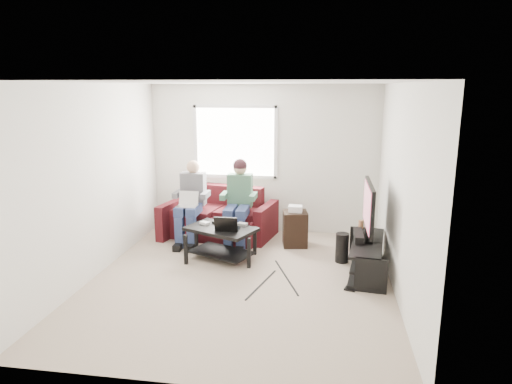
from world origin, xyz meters
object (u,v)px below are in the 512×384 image
coffee_table (221,236)px  tv (369,208)px  end_table (295,228)px  subwoofer (342,248)px  tv_stand (367,259)px  sofa (219,219)px

coffee_table → tv: 2.19m
end_table → tv: bearing=-38.9°
subwoofer → end_table: end_table is taller
tv_stand → subwoofer: tv_stand is taller
sofa → coffee_table: sofa is taller
tv_stand → end_table: size_ratio=2.09×
coffee_table → end_table: bearing=36.7°
coffee_table → end_table: (1.05, 0.79, -0.07)m
subwoofer → end_table: (-0.74, 0.62, 0.08)m
tv → subwoofer: 0.80m
sofa → subwoofer: 2.26m
coffee_table → tv_stand: 2.14m
end_table → subwoofer: bearing=-40.1°
tv → subwoofer: tv is taller
tv → tv_stand: bearing=-88.5°
sofa → end_table: bearing=-11.6°
tv_stand → subwoofer: (-0.33, 0.34, 0.02)m
sofa → end_table: size_ratio=2.96×
sofa → tv: tv is taller
tv_stand → tv: (-0.00, 0.10, 0.71)m
sofa → coffee_table: bearing=-75.4°
sofa → tv: (2.40, -1.14, 0.59)m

